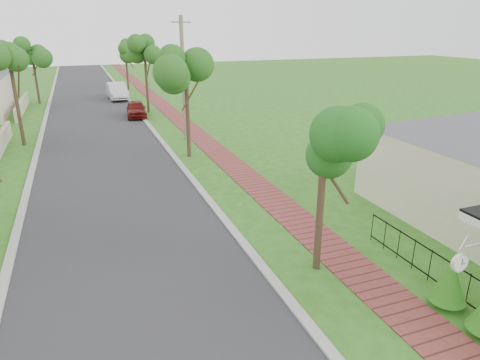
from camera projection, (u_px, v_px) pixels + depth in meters
ground at (300, 354)px, 9.67m from camera, size 160.00×160.00×0.00m
road at (102, 146)px, 26.27m from camera, size 7.00×120.00×0.02m
kerb_right at (161, 141)px, 27.48m from camera, size 0.30×120.00×0.10m
kerb_left at (37, 152)px, 25.06m from camera, size 0.30×120.00×0.10m
sidewalk at (200, 137)px, 28.34m from camera, size 1.50×120.00×0.03m
picket_fence at (468, 289)px, 11.11m from camera, size 0.03×8.02×1.00m
street_trees at (90, 62)px, 30.79m from camera, size 10.70×37.65×5.89m
parked_car_red at (136, 109)px, 34.46m from camera, size 1.85×3.87×1.27m
parked_car_white at (117, 91)px, 42.71m from camera, size 1.88×4.94×1.61m
near_tree at (324, 151)px, 11.83m from camera, size 1.83×1.83×4.70m
utility_pole at (183, 79)px, 26.72m from camera, size 1.20×0.24×7.58m
station_clock at (461, 261)px, 9.70m from camera, size 1.07×0.13×0.63m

